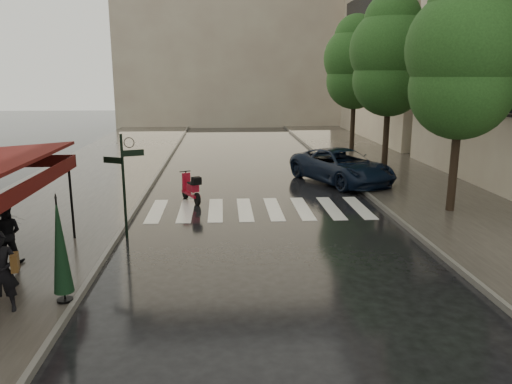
{
  "coord_description": "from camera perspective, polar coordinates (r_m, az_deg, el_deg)",
  "views": [
    {
      "loc": [
        1.68,
        -11.37,
        4.71
      ],
      "look_at": [
        2.64,
        2.77,
        1.4
      ],
      "focal_mm": 35.0,
      "sensor_mm": 36.0,
      "label": 1
    }
  ],
  "objects": [
    {
      "name": "pedestrian_terrace",
      "position": [
        13.88,
        -26.67,
        -4.27
      ],
      "size": [
        0.81,
        0.67,
        1.54
      ],
      "primitive_type": "imported",
      "rotation": [
        0.0,
        0.0,
        3.26
      ],
      "color": "black",
      "rests_on": "sidewalk_near"
    },
    {
      "name": "tree_near",
      "position": [
        18.19,
        22.66,
        14.09
      ],
      "size": [
        3.8,
        3.8,
        7.99
      ],
      "color": "black",
      "rests_on": "sidewalk_far"
    },
    {
      "name": "crosswalk",
      "position": [
        18.04,
        0.38,
        -1.96
      ],
      "size": [
        7.85,
        3.2,
        0.01
      ],
      "color": "silver",
      "rests_on": "ground"
    },
    {
      "name": "tree_mid",
      "position": [
        24.66,
        15.14,
        14.76
      ],
      "size": [
        3.8,
        3.8,
        8.34
      ],
      "color": "black",
      "rests_on": "sidewalk_far"
    },
    {
      "name": "sidewalk_near",
      "position": [
        24.62,
        -18.34,
        1.59
      ],
      "size": [
        6.0,
        60.0,
        0.12
      ],
      "primitive_type": "cube",
      "color": "#38332D",
      "rests_on": "ground"
    },
    {
      "name": "backdrop_building",
      "position": [
        49.67,
        -2.45,
        19.26
      ],
      "size": [
        22.0,
        6.0,
        20.0
      ],
      "primitive_type": "cube",
      "color": "gray",
      "rests_on": "ground"
    },
    {
      "name": "curb_near",
      "position": [
        24.03,
        -11.28,
        1.77
      ],
      "size": [
        0.12,
        60.0,
        0.16
      ],
      "primitive_type": "cube",
      "color": "#595651",
      "rests_on": "ground"
    },
    {
      "name": "scooter",
      "position": [
        19.11,
        -7.39,
        0.35
      ],
      "size": [
        0.9,
        1.56,
        1.11
      ],
      "rotation": [
        0.0,
        0.0,
        0.44
      ],
      "color": "black",
      "rests_on": "ground"
    },
    {
      "name": "haussmann_far",
      "position": [
        40.45,
        18.7,
        18.94
      ],
      "size": [
        8.0,
        16.0,
        18.5
      ],
      "primitive_type": "cube",
      "color": "gray",
      "rests_on": "ground"
    },
    {
      "name": "curb_far",
      "position": [
        24.51,
        9.83,
        2.06
      ],
      "size": [
        0.12,
        60.0,
        0.16
      ],
      "primitive_type": "cube",
      "color": "#595651",
      "rests_on": "ground"
    },
    {
      "name": "ground",
      "position": [
        12.42,
        -11.51,
        -9.42
      ],
      "size": [
        120.0,
        120.0,
        0.0
      ],
      "primitive_type": "plane",
      "color": "black",
      "rests_on": "ground"
    },
    {
      "name": "parked_car",
      "position": [
        22.69,
        9.77,
        2.92
      ],
      "size": [
        4.49,
        5.99,
        1.51
      ],
      "primitive_type": "imported",
      "rotation": [
        0.0,
        0.0,
        0.42
      ],
      "color": "black",
      "rests_on": "ground"
    },
    {
      "name": "signpost",
      "position": [
        14.94,
        -14.89,
        1.59
      ],
      "size": [
        1.17,
        0.29,
        3.1
      ],
      "color": "black",
      "rests_on": "ground"
    },
    {
      "name": "tree_far",
      "position": [
        31.42,
        11.28,
        14.27
      ],
      "size": [
        3.8,
        3.8,
        8.16
      ],
      "color": "black",
      "rests_on": "sidewalk_far"
    },
    {
      "name": "sidewalk_far",
      "position": [
        25.32,
        16.0,
        2.05
      ],
      "size": [
        5.5,
        60.0,
        0.12
      ],
      "primitive_type": "cube",
      "color": "#38332D",
      "rests_on": "ground"
    },
    {
      "name": "parasol_front",
      "position": [
        10.95,
        -21.49,
        -5.73
      ],
      "size": [
        0.41,
        0.41,
        2.27
      ],
      "color": "black",
      "rests_on": "sidewalk_near"
    }
  ]
}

